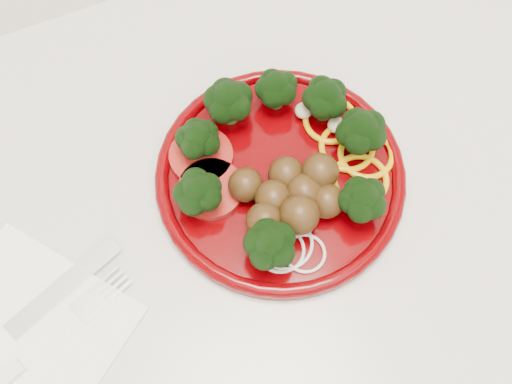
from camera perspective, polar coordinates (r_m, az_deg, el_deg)
name	(u,v)px	position (r m, az deg, el deg)	size (l,w,h in m)	color
counter	(178,351)	(1.04, -6.91, -13.85)	(2.40, 0.60, 0.90)	silver
plate	(281,170)	(0.61, 2.23, 1.98)	(0.24, 0.24, 0.06)	#4D0002
napkin	(20,341)	(0.61, -20.21, -12.31)	(0.16, 0.16, 0.00)	white
fork	(4,379)	(0.61, -21.51, -15.22)	(0.19, 0.09, 0.01)	white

